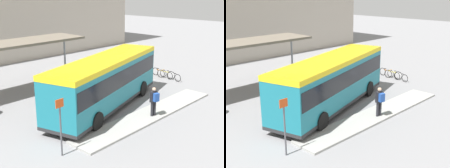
{
  "view_description": "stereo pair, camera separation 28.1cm",
  "coord_description": "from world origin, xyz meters",
  "views": [
    {
      "loc": [
        -13.78,
        -13.31,
        7.45
      ],
      "look_at": [
        0.54,
        0.0,
        1.5
      ],
      "focal_mm": 50.0,
      "sensor_mm": 36.0,
      "label": 1
    },
    {
      "loc": [
        -13.59,
        -13.52,
        7.45
      ],
      "look_at": [
        0.54,
        0.0,
        1.5
      ],
      "focal_mm": 50.0,
      "sensor_mm": 36.0,
      "label": 2
    }
  ],
  "objects": [
    {
      "name": "bicycle_white",
      "position": [
        8.46,
        0.21,
        0.33
      ],
      "size": [
        0.48,
        1.52,
        0.66
      ],
      "rotation": [
        0.0,
        0.0,
        1.43
      ],
      "color": "black",
      "rests_on": "ground_plane"
    },
    {
      "name": "bicycle_orange",
      "position": [
        8.82,
        1.93,
        0.35
      ],
      "size": [
        0.48,
        1.61,
        0.7
      ],
      "rotation": [
        0.0,
        0.0,
        -1.67
      ],
      "color": "black",
      "rests_on": "ground_plane"
    },
    {
      "name": "ground_plane",
      "position": [
        0.0,
        0.0,
        0.0
      ],
      "size": [
        120.0,
        120.0,
        0.0
      ],
      "primitive_type": "plane",
      "color": "gray"
    },
    {
      "name": "pedestrian_waiting",
      "position": [
        0.72,
        -3.26,
        1.15
      ],
      "size": [
        0.49,
        0.53,
        1.79
      ],
      "rotation": [
        0.0,
        0.0,
        1.31
      ],
      "color": "#232328",
      "rests_on": "curb_island"
    },
    {
      "name": "platform_sign",
      "position": [
        -5.87,
        -2.77,
        1.56
      ],
      "size": [
        0.44,
        0.08,
        2.8
      ],
      "color": "#4C4C51",
      "rests_on": "ground_plane"
    },
    {
      "name": "station_shelter",
      "position": [
        -2.64,
        7.1,
        3.67
      ],
      "size": [
        11.71,
        3.2,
        3.81
      ],
      "color": "#706656",
      "rests_on": "ground_plane"
    },
    {
      "name": "bicycle_yellow",
      "position": [
        8.59,
        1.07,
        0.36
      ],
      "size": [
        0.48,
        1.67,
        0.72
      ],
      "rotation": [
        0.0,
        0.0,
        1.72
      ],
      "color": "black",
      "rests_on": "ground_plane"
    },
    {
      "name": "curb_island",
      "position": [
        0.9,
        -2.89,
        0.06
      ],
      "size": [
        11.79,
        1.8,
        0.12
      ],
      "color": "#9E9E99",
      "rests_on": "ground_plane"
    },
    {
      "name": "city_bus",
      "position": [
        0.01,
        0.0,
        1.93
      ],
      "size": [
        11.02,
        5.31,
        3.33
      ],
      "rotation": [
        0.0,
        0.0,
        0.27
      ],
      "color": "#197284",
      "rests_on": "ground_plane"
    }
  ]
}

